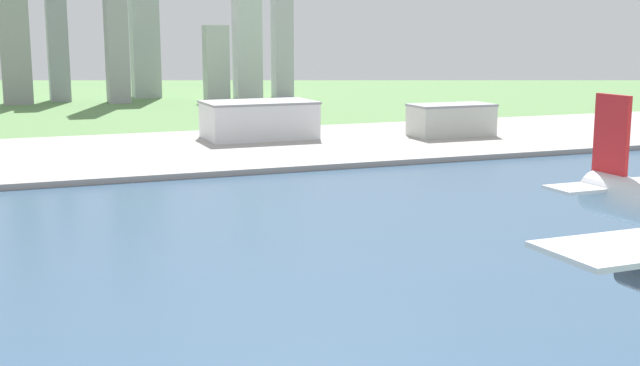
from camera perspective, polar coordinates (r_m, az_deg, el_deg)
The scene contains 6 objects.
ground_plane at distance 215.77m, azimuth -2.99°, elevation -5.00°, with size 2400.00×2400.00×0.00m, color #5A854B.
water_bay at distance 162.57m, azimuth 3.79°, elevation -10.20°, with size 840.00×360.00×0.15m, color #385675.
industrial_pier at distance 397.03m, azimuth -11.67°, elevation 2.05°, with size 840.00×140.00×2.50m, color #A8A19B.
warehouse_main at distance 433.61m, azimuth -4.24°, elevation 4.39°, with size 56.90×35.50×19.40m.
warehouse_annex at distance 449.14m, azimuth 9.05°, elevation 4.34°, with size 44.29×22.61×16.97m.
distant_skyline at distance 719.33m, azimuth -16.94°, elevation 10.47°, with size 372.93×75.03×159.80m.
Camera 1 is at (-65.01, 102.33, 57.07)m, focal length 46.36 mm.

